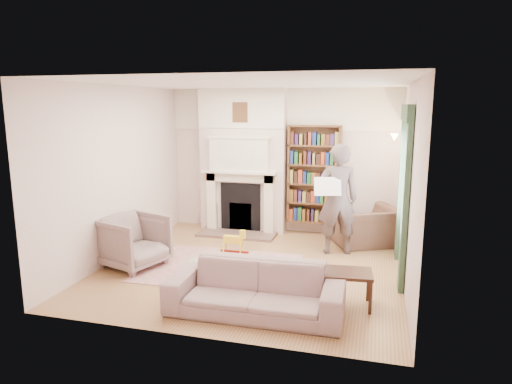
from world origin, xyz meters
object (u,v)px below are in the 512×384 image
(paraffin_heater, at_px, (212,216))
(man_reading, at_px, (337,199))
(armchair_left, at_px, (134,241))
(coffee_table, at_px, (343,288))
(bookcase, at_px, (314,175))
(rocking_horse, at_px, (233,242))
(sofa, at_px, (255,289))
(armchair_reading, at_px, (365,226))

(paraffin_heater, bearing_deg, man_reading, -18.43)
(armchair_left, distance_m, coffee_table, 3.32)
(bookcase, bearing_deg, armchair_left, -133.67)
(bookcase, bearing_deg, rocking_horse, -124.52)
(sofa, distance_m, rocking_horse, 2.22)
(armchair_reading, bearing_deg, rocking_horse, 3.47)
(bookcase, xyz_separation_m, armchair_left, (-2.44, -2.55, -0.77))
(armchair_left, bearing_deg, paraffin_heater, 7.85)
(armchair_reading, distance_m, armchair_left, 4.02)
(armchair_left, relative_size, sofa, 0.42)
(armchair_left, relative_size, man_reading, 0.47)
(bookcase, height_order, man_reading, bookcase)
(armchair_reading, distance_m, rocking_horse, 2.41)
(man_reading, height_order, paraffin_heater, man_reading)
(sofa, distance_m, man_reading, 2.75)
(bookcase, bearing_deg, man_reading, -62.84)
(man_reading, bearing_deg, coffee_table, 81.42)
(armchair_reading, relative_size, sofa, 0.50)
(sofa, xyz_separation_m, man_reading, (0.74, 2.57, 0.63))
(man_reading, bearing_deg, rocking_horse, 2.13)
(coffee_table, height_order, rocking_horse, coffee_table)
(rocking_horse, bearing_deg, armchair_left, -144.75)
(armchair_reading, height_order, paraffin_heater, armchair_reading)
(sofa, bearing_deg, armchair_left, 153.39)
(bookcase, relative_size, paraffin_heater, 3.36)
(man_reading, xyz_separation_m, coffee_table, (0.28, -2.07, -0.71))
(man_reading, bearing_deg, bookcase, -79.05)
(bookcase, distance_m, man_reading, 1.23)
(coffee_table, height_order, paraffin_heater, paraffin_heater)
(man_reading, height_order, rocking_horse, man_reading)
(armchair_reading, distance_m, paraffin_heater, 3.01)
(bookcase, relative_size, rocking_horse, 3.71)
(armchair_left, xyz_separation_m, coffee_table, (3.26, -0.59, -0.18))
(man_reading, height_order, coffee_table, man_reading)
(armchair_reading, xyz_separation_m, man_reading, (-0.45, -0.60, 0.59))
(bookcase, relative_size, armchair_reading, 1.73)
(coffee_table, bearing_deg, armchair_left, 164.45)
(bookcase, xyz_separation_m, rocking_horse, (-1.12, -1.62, -0.96))
(paraffin_heater, bearing_deg, rocking_horse, -57.67)
(man_reading, bearing_deg, paraffin_heater, -34.63)
(bookcase, xyz_separation_m, armchair_reading, (1.00, -0.47, -0.83))
(armchair_left, bearing_deg, bookcase, -25.31)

